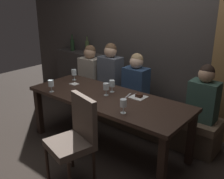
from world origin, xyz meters
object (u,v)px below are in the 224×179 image
Objects in this scene: banquette_bench at (136,114)px; wine_glass_center_back at (74,73)px; chair_near_side at (76,135)px; wine_glass_end_right at (112,84)px; diner_far_end at (136,79)px; dessert_plate at (139,97)px; diner_near_end at (204,94)px; wine_bottle_pale_label at (87,47)px; diner_redhead at (90,69)px; dining_table at (107,103)px; fork_on_table at (128,95)px; diner_bearded at (110,70)px; wine_glass_far_right at (106,87)px; wine_glass_near_right at (51,84)px; wine_bottle_dark_red at (72,45)px; wine_glass_center_front at (123,104)px.

wine_glass_center_back is at bearing -150.10° from banquette_bench.
chair_near_side is 0.97m from wine_glass_end_right.
diner_far_end is 0.61m from dessert_plate.
diner_far_end reaches higher than diner_near_end.
wine_bottle_pale_label is at bearing 165.19° from diner_far_end.
chair_near_side reaches higher than wine_glass_center_back.
diner_far_end is 1.00× the size of diner_near_end.
dessert_plate is (1.29, -0.45, -0.05)m from diner_redhead.
dining_table is 13.41× the size of wine_glass_center_back.
wine_bottle_pale_label is at bearing 122.62° from wine_glass_center_back.
fork_on_table is (1.15, -0.49, -0.06)m from diner_redhead.
diner_bearded is at bearing 150.42° from dessert_plate.
wine_bottle_pale_label reaches higher than wine_glass_center_back.
banquette_bench is 0.92m from wine_glass_far_right.
diner_far_end is 1.24m from wine_glass_near_right.
diner_redhead is 1.05m from wine_glass_near_right.
diner_redhead reaches higher than chair_near_side.
dining_table is 2.92× the size of diner_redhead.
wine_bottle_dark_red is at bearing 158.95° from dessert_plate.
fork_on_table is at bearing -146.66° from diner_near_end.
diner_near_end reaches higher than dining_table.
banquette_bench is 7.67× the size of wine_bottle_pale_label.
wine_glass_far_right is (-0.50, 0.30, 0.00)m from wine_glass_center_front.
diner_bearded is at bearing 131.71° from fork_on_table.
diner_redhead is 4.59× the size of wine_glass_end_right.
wine_glass_center_front is 0.69m from wine_glass_end_right.
dining_table is 0.88× the size of banquette_bench.
wine_glass_near_right is at bearing -161.51° from fork_on_table.
dessert_plate is (0.17, 0.95, 0.20)m from chair_near_side.
fork_on_table is at bearing 88.52° from chair_near_side.
diner_bearded is (-0.55, 0.73, 0.19)m from dining_table.
diner_far_end is at bearing 1.45° from diner_redhead.
banquette_bench is at bearing 83.67° from wine_glass_end_right.
wine_glass_end_right is at bearing -26.80° from wine_bottle_dark_red.
diner_far_end is 1.10m from wine_glass_center_front.
wine_glass_far_right is at bearing 149.59° from wine_glass_center_front.
wine_glass_near_right is 1.00× the size of wine_glass_end_right.
dining_table is 0.80m from wine_glass_near_right.
wine_bottle_dark_red is (-1.76, 1.03, 0.42)m from dining_table.
dessert_plate is (0.40, 0.05, -0.10)m from wine_glass_end_right.
banquette_bench is 0.75m from fork_on_table.
dessert_plate reaches higher than banquette_bench.
banquette_bench is 1.14m from diner_near_end.
chair_near_side is (0.17, -0.72, -0.09)m from dining_table.
wine_glass_center_back is (-1.84, -0.51, 0.06)m from diner_near_end.
chair_near_side is 0.98m from dessert_plate.
wine_bottle_dark_red is 1.99× the size of wine_glass_center_back.
wine_glass_center_back is 0.86× the size of dessert_plate.
wine_bottle_pale_label reaches higher than wine_glass_center_front.
diner_near_end is (1.03, 0.02, -0.00)m from diner_far_end.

